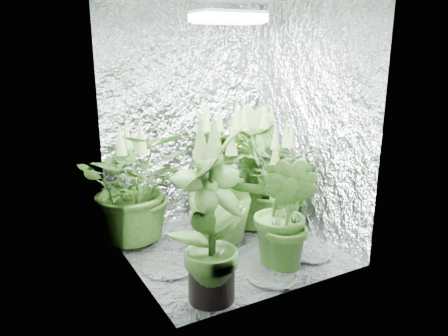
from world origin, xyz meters
TOP-DOWN VIEW (x-y plane):
  - ground at (0.00, 0.00)m, footprint 1.60×1.60m
  - walls at (0.00, 0.00)m, footprint 1.62×1.62m
  - grow_lamp at (0.00, 0.00)m, footprint 0.50×0.30m
  - plant_a at (-0.63, 0.47)m, footprint 1.00×1.00m
  - plant_b at (0.18, 0.60)m, footprint 0.77×0.77m
  - plant_c at (0.39, 0.30)m, footprint 0.63×0.63m
  - plant_d at (-0.02, 0.10)m, footprint 0.77×0.77m
  - plant_e at (0.57, 0.14)m, footprint 1.10×1.10m
  - plant_f at (-0.47, -0.62)m, footprint 0.85×0.85m
  - plant_g at (0.19, -0.52)m, footprint 0.62×0.62m
  - circulation_fan at (0.60, 0.63)m, footprint 0.18×0.31m
  - plant_label at (-0.40, -0.65)m, footprint 0.06×0.05m

SIDE VIEW (x-z plane):
  - ground at x=0.00m, z-range 0.00..0.00m
  - circulation_fan at x=0.60m, z-range -0.03..0.34m
  - plant_label at x=-0.40m, z-range 0.26..0.34m
  - plant_g at x=0.19m, z-range -0.04..0.92m
  - plant_e at x=0.57m, z-range -0.03..0.98m
  - plant_d at x=-0.02m, z-range -0.05..1.02m
  - plant_a at x=-0.63m, z-range -0.03..1.03m
  - plant_b at x=0.18m, z-range -0.04..1.09m
  - plant_c at x=0.39m, z-range -0.04..1.13m
  - plant_f at x=-0.47m, z-range -0.05..1.21m
  - walls at x=0.00m, z-range 0.00..2.00m
  - grow_lamp at x=0.00m, z-range 1.72..1.94m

